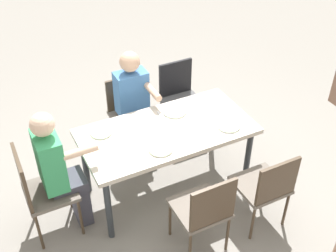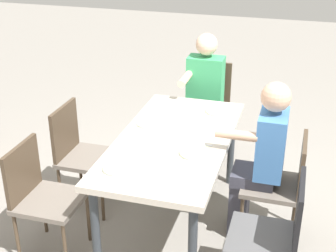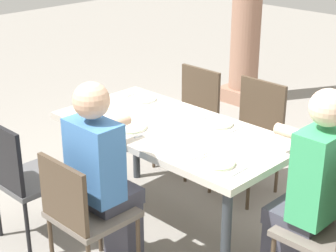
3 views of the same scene
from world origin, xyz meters
TOP-DOWN VIEW (x-y plane):
  - ground_plane at (0.00, 0.00)m, footprint 16.00×16.00m
  - dining_table at (0.00, 0.00)m, footprint 1.66×0.83m
  - chair_west_north at (-0.59, 0.83)m, footprint 0.44×0.44m
  - chair_west_south at (-0.59, -0.84)m, footprint 0.44×0.44m
  - chair_mid_north at (0.06, 0.84)m, footprint 0.44×0.44m
  - chair_mid_south at (0.06, -0.83)m, footprint 0.44×0.44m
  - diner_woman_green at (1.05, 0.00)m, footprint 0.49×0.35m
  - diner_man_white at (0.06, -0.66)m, footprint 0.35×0.50m
  - plate_0 at (-0.55, 0.22)m, footprint 0.23×0.23m
  - fork_0 at (-0.70, 0.22)m, footprint 0.02×0.17m
  - spoon_0 at (-0.40, 0.22)m, footprint 0.03×0.17m
  - plate_1 at (-0.20, -0.22)m, footprint 0.24×0.24m
  - fork_1 at (-0.35, -0.22)m, footprint 0.02×0.17m
  - spoon_1 at (-0.05, -0.22)m, footprint 0.02×0.17m
  - plate_2 at (0.18, 0.24)m, footprint 0.22×0.22m
  - fork_2 at (0.03, 0.24)m, footprint 0.02×0.17m
  - spoon_2 at (0.33, 0.24)m, footprint 0.02×0.17m
  - plate_3 at (0.58, -0.22)m, footprint 0.21×0.21m
  - fork_3 at (0.43, -0.22)m, footprint 0.02×0.17m
  - spoon_3 at (0.73, -0.22)m, footprint 0.02×0.17m

SIDE VIEW (x-z plane):
  - ground_plane at x=0.00m, z-range 0.00..0.00m
  - chair_west_north at x=-0.59m, z-range 0.07..0.94m
  - chair_mid_south at x=0.06m, z-range 0.08..0.94m
  - chair_west_south at x=-0.59m, z-range 0.07..0.96m
  - chair_mid_north at x=0.06m, z-range 0.07..0.97m
  - diner_man_white at x=0.06m, z-range 0.05..1.33m
  - dining_table at x=0.00m, z-range 0.31..1.09m
  - diner_woman_green at x=1.05m, z-range 0.05..1.36m
  - fork_0 at x=-0.70m, z-range 0.78..0.78m
  - spoon_0 at x=-0.40m, z-range 0.78..0.78m
  - fork_1 at x=-0.35m, z-range 0.78..0.78m
  - spoon_1 at x=-0.05m, z-range 0.78..0.78m
  - fork_2 at x=0.03m, z-range 0.78..0.78m
  - spoon_2 at x=0.33m, z-range 0.78..0.78m
  - fork_3 at x=0.43m, z-range 0.78..0.78m
  - spoon_3 at x=0.73m, z-range 0.78..0.78m
  - plate_1 at x=-0.20m, z-range 0.78..0.79m
  - plate_0 at x=-0.55m, z-range 0.78..0.79m
  - plate_2 at x=0.18m, z-range 0.78..0.79m
  - plate_3 at x=0.58m, z-range 0.78..0.79m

